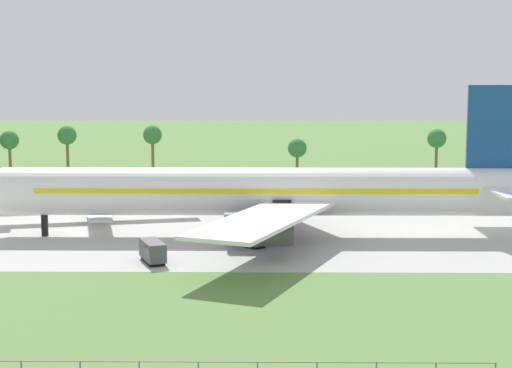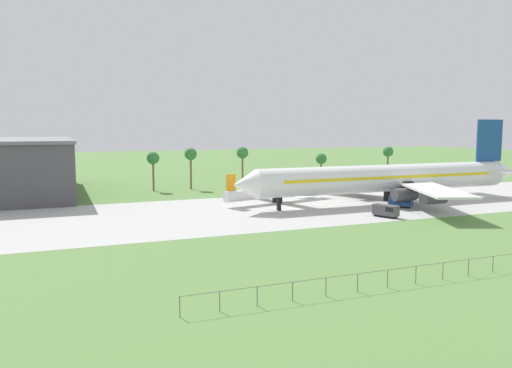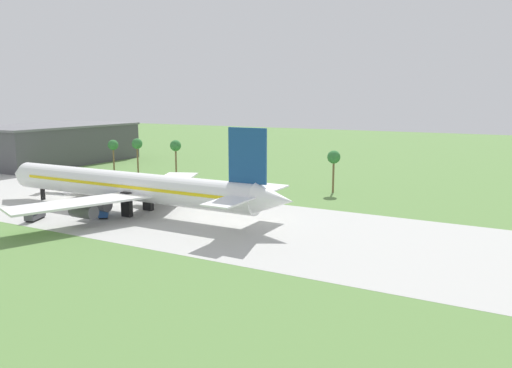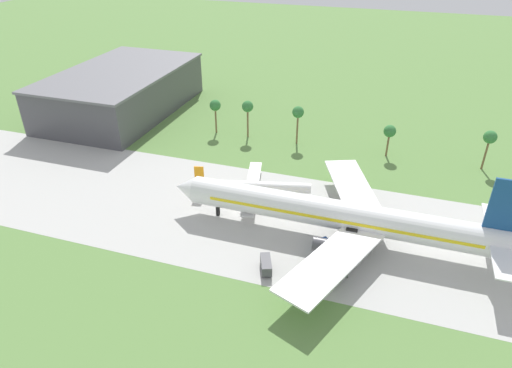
% 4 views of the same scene
% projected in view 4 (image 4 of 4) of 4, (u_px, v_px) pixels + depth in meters
% --- Properties ---
extents(ground_plane, '(600.00, 600.00, 0.00)m').
position_uv_depth(ground_plane, '(242.00, 214.00, 109.87)').
color(ground_plane, '#5B8442').
extents(taxiway_strip, '(320.00, 44.00, 0.02)m').
position_uv_depth(taxiway_strip, '(242.00, 214.00, 109.87)').
color(taxiway_strip, '#B2B2AD').
rests_on(taxiway_strip, ground_plane).
extents(jet_airliner, '(81.09, 58.03, 20.26)m').
position_uv_depth(jet_airliner, '(347.00, 216.00, 98.35)').
color(jet_airliner, white).
rests_on(jet_airliner, ground_plane).
extents(regional_aircraft, '(29.71, 26.93, 7.66)m').
position_uv_depth(regional_aircraft, '(252.00, 186.00, 116.30)').
color(regional_aircraft, white).
rests_on(regional_aircraft, ground_plane).
extents(baggage_tug, '(4.98, 5.21, 2.54)m').
position_uv_depth(baggage_tug, '(328.00, 249.00, 96.13)').
color(baggage_tug, black).
rests_on(baggage_tug, ground_plane).
extents(catering_van, '(3.81, 5.58, 2.53)m').
position_uv_depth(catering_van, '(266.00, 265.00, 91.58)').
color(catering_van, black).
rests_on(catering_van, ground_plane).
extents(terminal_building, '(36.72, 61.20, 15.15)m').
position_uv_depth(terminal_building, '(122.00, 91.00, 164.74)').
color(terminal_building, '#47474C').
rests_on(terminal_building, ground_plane).
extents(palm_tree_row, '(84.98, 3.60, 12.34)m').
position_uv_depth(palm_tree_row, '(322.00, 119.00, 137.40)').
color(palm_tree_row, brown).
rests_on(palm_tree_row, ground_plane).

